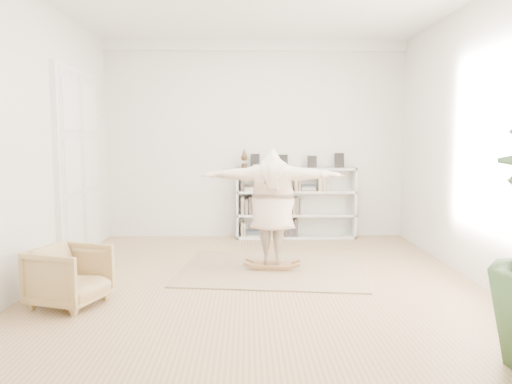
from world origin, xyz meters
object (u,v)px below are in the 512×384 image
at_px(bookshelf, 295,204).
at_px(person, 272,204).
at_px(rocker_board, 272,265).
at_px(armchair, 69,276).

height_order(bookshelf, person, person).
bearing_deg(bookshelf, rocker_board, -103.37).
distance_m(bookshelf, rocker_board, 2.44).
height_order(armchair, rocker_board, armchair).
bearing_deg(armchair, rocker_board, -38.96).
bearing_deg(person, rocker_board, -82.84).
height_order(rocker_board, person, person).
relative_size(armchair, person, 0.37).
height_order(bookshelf, rocker_board, bookshelf).
bearing_deg(person, armchair, 39.10).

